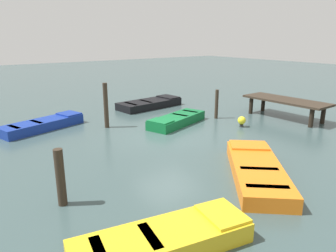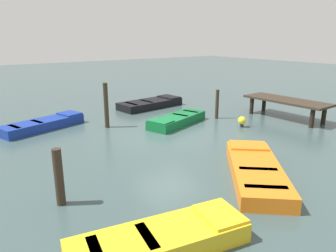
# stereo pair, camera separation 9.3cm
# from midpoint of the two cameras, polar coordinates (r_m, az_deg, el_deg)

# --- Properties ---
(ground_plane) EXTENTS (80.00, 80.00, 0.00)m
(ground_plane) POSITION_cam_midpoint_polar(r_m,az_deg,el_deg) (12.97, -0.21, -1.49)
(ground_plane) COLOR #384C4C
(dock_segment) EXTENTS (4.14, 1.60, 0.95)m
(dock_segment) POSITION_cam_midpoint_polar(r_m,az_deg,el_deg) (16.35, 20.45, 4.11)
(dock_segment) COLOR #33281E
(dock_segment) RESTS_ON ground_plane
(rowboat_green) EXTENTS (2.04, 3.42, 0.46)m
(rowboat_green) POSITION_cam_midpoint_polar(r_m,az_deg,el_deg) (14.36, 1.41, 1.13)
(rowboat_green) COLOR #0F602D
(rowboat_green) RESTS_ON ground_plane
(rowboat_orange) EXTENTS (3.83, 3.59, 0.46)m
(rowboat_orange) POSITION_cam_midpoint_polar(r_m,az_deg,el_deg) (9.40, 15.52, -7.64)
(rowboat_orange) COLOR orange
(rowboat_orange) RESTS_ON ground_plane
(rowboat_blue) EXTENTS (2.06, 3.71, 0.46)m
(rowboat_blue) POSITION_cam_midpoint_polar(r_m,az_deg,el_deg) (14.68, -21.92, 0.29)
(rowboat_blue) COLOR navy
(rowboat_blue) RESTS_ON ground_plane
(rowboat_black) EXTENTS (1.83, 3.85, 0.46)m
(rowboat_black) POSITION_cam_midpoint_polar(r_m,az_deg,el_deg) (17.93, -3.45, 4.10)
(rowboat_black) COLOR black
(rowboat_black) RESTS_ON ground_plane
(rowboat_yellow) EXTENTS (1.69, 3.55, 0.46)m
(rowboat_yellow) POSITION_cam_midpoint_polar(r_m,az_deg,el_deg) (6.25, -1.15, -19.98)
(rowboat_yellow) COLOR gold
(rowboat_yellow) RESTS_ON ground_plane
(mooring_piling_near_right) EXTENTS (0.22, 0.22, 1.41)m
(mooring_piling_near_right) POSITION_cam_midpoint_polar(r_m,az_deg,el_deg) (7.87, -19.29, -8.82)
(mooring_piling_near_right) COLOR #33281E
(mooring_piling_near_right) RESTS_ON ground_plane
(mooring_piling_near_left) EXTENTS (0.16, 0.16, 1.42)m
(mooring_piling_near_left) POSITION_cam_midpoint_polar(r_m,az_deg,el_deg) (15.50, 8.65, 3.94)
(mooring_piling_near_left) COLOR #33281E
(mooring_piling_near_left) RESTS_ON ground_plane
(mooring_piling_far_right) EXTENTS (0.20, 0.20, 1.98)m
(mooring_piling_far_right) POSITION_cam_midpoint_polar(r_m,az_deg,el_deg) (13.96, -11.40, 3.66)
(mooring_piling_far_right) COLOR #33281E
(mooring_piling_far_right) RESTS_ON ground_plane
(marker_buoy) EXTENTS (0.36, 0.36, 0.48)m
(marker_buoy) POSITION_cam_midpoint_polar(r_m,az_deg,el_deg) (14.31, 13.06, 0.95)
(marker_buoy) COLOR #262626
(marker_buoy) RESTS_ON ground_plane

